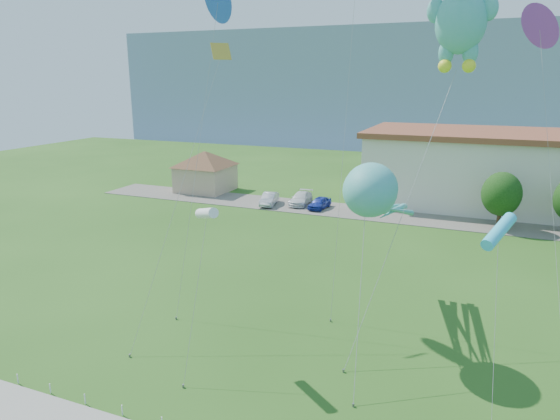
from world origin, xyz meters
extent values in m
cube|color=#59544C|center=(0.00, 35.00, 0.03)|extent=(70.00, 6.00, 0.06)
cube|color=#728F9E|center=(0.00, 120.00, 12.50)|extent=(160.00, 50.00, 25.00)
cube|color=tan|center=(-24.00, 38.00, 1.60)|extent=(6.00, 6.00, 3.20)
pyramid|color=brown|center=(-24.00, 38.00, 4.10)|extent=(9.20, 9.20, 1.80)
cylinder|color=white|center=(-11.00, -1.30, 0.25)|extent=(0.05, 0.05, 0.50)
cylinder|color=white|center=(-9.00, -1.30, 0.25)|extent=(0.05, 0.05, 0.50)
cylinder|color=white|center=(-7.00, -1.30, 0.25)|extent=(0.05, 0.05, 0.50)
cylinder|color=white|center=(-5.00, -1.30, 0.25)|extent=(0.05, 0.05, 0.50)
cylinder|color=#3F2B19|center=(10.00, 34.00, 1.10)|extent=(0.36, 0.36, 2.20)
ellipsoid|color=#14380F|center=(10.00, 34.00, 3.40)|extent=(3.60, 3.60, 4.14)
imported|color=#ADAEB4|center=(-13.62, 34.16, 0.73)|extent=(2.10, 4.26, 1.34)
imported|color=silver|center=(-10.43, 35.76, 0.73)|extent=(2.11, 4.69, 1.33)
imported|color=#1B2D96|center=(-7.89, 34.75, 0.69)|extent=(1.94, 3.84, 1.25)
ellipsoid|color=teal|center=(2.97, 8.77, 8.35)|extent=(2.73, 3.55, 2.73)
sphere|color=white|center=(2.49, 7.70, 8.65)|extent=(0.43, 0.43, 0.43)
sphere|color=white|center=(3.46, 7.70, 8.65)|extent=(0.43, 0.43, 0.43)
cylinder|color=slate|center=(3.88, 2.95, 0.08)|extent=(0.10, 0.10, 0.16)
cylinder|color=gray|center=(3.42, 5.36, 3.86)|extent=(0.93, 4.85, 7.41)
ellipsoid|color=teal|center=(6.17, 15.68, 16.83)|extent=(2.81, 2.39, 3.52)
ellipsoid|color=teal|center=(4.76, 15.68, 17.48)|extent=(0.97, 0.69, 1.36)
ellipsoid|color=teal|center=(7.58, 15.68, 17.48)|extent=(0.97, 0.69, 1.36)
ellipsoid|color=teal|center=(5.52, 15.68, 15.21)|extent=(0.87, 0.76, 1.41)
ellipsoid|color=teal|center=(6.82, 15.68, 15.21)|extent=(0.87, 0.76, 1.41)
sphere|color=yellow|center=(5.52, 15.47, 14.45)|extent=(0.76, 0.76, 0.76)
sphere|color=yellow|center=(6.82, 15.47, 14.45)|extent=(0.76, 0.76, 0.76)
cylinder|color=slate|center=(2.79, 5.34, 0.08)|extent=(0.10, 0.10, 0.16)
cylinder|color=gray|center=(4.48, 10.51, 7.20)|extent=(3.42, 10.37, 14.09)
cone|color=#B437DD|center=(10.26, 16.66, 16.54)|extent=(1.80, 1.33, 1.33)
cylinder|color=gray|center=(11.42, 12.35, 8.25)|extent=(2.34, 8.63, 16.19)
cube|color=gold|center=(-6.57, 11.09, 15.29)|extent=(1.29, 1.29, 0.86)
cylinder|color=slate|center=(-7.68, 2.53, 0.08)|extent=(0.10, 0.10, 0.16)
cylinder|color=gray|center=(-7.12, 6.81, 7.62)|extent=(1.13, 8.58, 14.94)
cylinder|color=slate|center=(0.72, 10.11, 0.08)|extent=(0.10, 0.10, 0.16)
cylinder|color=gray|center=(0.46, 13.16, 12.46)|extent=(0.55, 6.12, 24.60)
cylinder|color=white|center=(-3.97, 4.45, 7.51)|extent=(0.50, 2.25, 0.87)
cylinder|color=slate|center=(-3.71, 1.34, 0.08)|extent=(0.10, 0.10, 0.16)
cylinder|color=gray|center=(-3.84, 2.89, 3.73)|extent=(0.29, 3.13, 7.16)
cylinder|color=slate|center=(-7.80, 6.93, 0.08)|extent=(0.10, 0.10, 0.16)
cylinder|color=gray|center=(-7.65, 9.76, 9.16)|extent=(0.33, 5.69, 18.01)
cylinder|color=#33C1E7|center=(8.90, 4.88, 7.99)|extent=(0.50, 2.25, 0.87)
cylinder|color=gray|center=(9.14, 3.49, 3.98)|extent=(0.51, 2.81, 7.64)
camera|label=1|loc=(8.01, -15.56, 13.75)|focal=32.00mm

